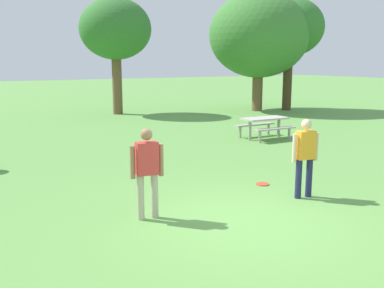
{
  "coord_description": "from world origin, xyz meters",
  "views": [
    {
      "loc": [
        -4.49,
        -5.77,
        2.79
      ],
      "look_at": [
        0.24,
        2.3,
        1.0
      ],
      "focal_mm": 40.72,
      "sensor_mm": 36.0,
      "label": 1
    }
  ],
  "objects_px": {
    "person_catcher": "(147,168)",
    "frisbee": "(262,184)",
    "picnic_table_near": "(265,123)",
    "tree_broad_center": "(115,30)",
    "tree_far_right": "(259,35)",
    "tree_slender_mid": "(290,28)",
    "person_thrower": "(305,153)"
  },
  "relations": [
    {
      "from": "frisbee",
      "to": "tree_broad_center",
      "type": "xyz_separation_m",
      "value": [
        2.02,
        14.47,
        4.35
      ]
    },
    {
      "from": "person_catcher",
      "to": "tree_far_right",
      "type": "height_order",
      "value": "tree_far_right"
    },
    {
      "from": "picnic_table_near",
      "to": "tree_broad_center",
      "type": "relative_size",
      "value": 0.29
    },
    {
      "from": "picnic_table_near",
      "to": "tree_broad_center",
      "type": "bearing_deg",
      "value": 100.99
    },
    {
      "from": "frisbee",
      "to": "tree_slender_mid",
      "type": "distance_m",
      "value": 16.58
    },
    {
      "from": "frisbee",
      "to": "picnic_table_near",
      "type": "bearing_deg",
      "value": 49.99
    },
    {
      "from": "tree_broad_center",
      "to": "tree_far_right",
      "type": "distance_m",
      "value": 7.81
    },
    {
      "from": "person_catcher",
      "to": "picnic_table_near",
      "type": "xyz_separation_m",
      "value": [
        7.11,
        5.34,
        -0.38
      ]
    },
    {
      "from": "tree_broad_center",
      "to": "tree_slender_mid",
      "type": "xyz_separation_m",
      "value": [
        9.11,
        -3.07,
        0.22
      ]
    },
    {
      "from": "frisbee",
      "to": "tree_broad_center",
      "type": "relative_size",
      "value": 0.05
    },
    {
      "from": "frisbee",
      "to": "tree_slender_mid",
      "type": "xyz_separation_m",
      "value": [
        11.13,
        11.4,
        4.57
      ]
    },
    {
      "from": "person_thrower",
      "to": "frisbee",
      "type": "distance_m",
      "value": 1.5
    },
    {
      "from": "person_thrower",
      "to": "tree_broad_center",
      "type": "height_order",
      "value": "tree_broad_center"
    },
    {
      "from": "frisbee",
      "to": "tree_broad_center",
      "type": "distance_m",
      "value": 15.24
    },
    {
      "from": "frisbee",
      "to": "tree_broad_center",
      "type": "bearing_deg",
      "value": 82.06
    },
    {
      "from": "person_catcher",
      "to": "tree_broad_center",
      "type": "relative_size",
      "value": 0.27
    },
    {
      "from": "person_catcher",
      "to": "tree_broad_center",
      "type": "bearing_deg",
      "value": 71.03
    },
    {
      "from": "person_thrower",
      "to": "person_catcher",
      "type": "bearing_deg",
      "value": 171.36
    },
    {
      "from": "person_catcher",
      "to": "frisbee",
      "type": "relative_size",
      "value": 5.48
    },
    {
      "from": "frisbee",
      "to": "person_catcher",
      "type": "bearing_deg",
      "value": -168.17
    },
    {
      "from": "person_catcher",
      "to": "tree_slender_mid",
      "type": "xyz_separation_m",
      "value": [
        14.31,
        12.07,
        3.64
      ]
    },
    {
      "from": "person_catcher",
      "to": "person_thrower",
      "type": "bearing_deg",
      "value": -8.64
    },
    {
      "from": "person_thrower",
      "to": "tree_slender_mid",
      "type": "relative_size",
      "value": 0.26
    },
    {
      "from": "person_catcher",
      "to": "tree_slender_mid",
      "type": "bearing_deg",
      "value": 40.13
    },
    {
      "from": "tree_broad_center",
      "to": "tree_far_right",
      "type": "height_order",
      "value": "tree_far_right"
    },
    {
      "from": "person_catcher",
      "to": "tree_far_right",
      "type": "bearing_deg",
      "value": 45.05
    },
    {
      "from": "tree_broad_center",
      "to": "tree_slender_mid",
      "type": "height_order",
      "value": "tree_slender_mid"
    },
    {
      "from": "person_catcher",
      "to": "tree_far_right",
      "type": "xyz_separation_m",
      "value": [
        12.59,
        12.61,
        3.24
      ]
    },
    {
      "from": "tree_far_right",
      "to": "person_catcher",
      "type": "bearing_deg",
      "value": -134.95
    },
    {
      "from": "frisbee",
      "to": "tree_far_right",
      "type": "distance_m",
      "value": 15.77
    },
    {
      "from": "tree_far_right",
      "to": "tree_slender_mid",
      "type": "xyz_separation_m",
      "value": [
        1.72,
        -0.55,
        0.4
      ]
    },
    {
      "from": "person_thrower",
      "to": "tree_slender_mid",
      "type": "height_order",
      "value": "tree_slender_mid"
    }
  ]
}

